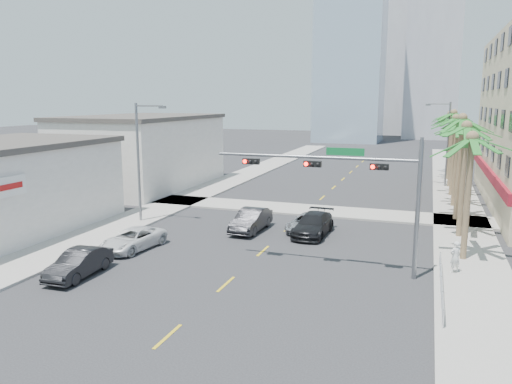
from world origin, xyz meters
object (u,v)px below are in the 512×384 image
traffic_signal_mast (355,180)px  car_lane_center (307,223)px  car_lane_right (313,224)px  pedestrian (455,257)px  car_lane_left (251,220)px  car_parked_mid (79,263)px  car_parked_far (133,239)px

traffic_signal_mast → car_lane_center: bearing=119.7°
car_lane_right → pedestrian: (8.92, -5.40, 0.26)m
car_lane_left → car_parked_mid: bearing=-113.3°
car_lane_right → car_parked_far: bearing=-142.8°
pedestrian → car_lane_left: bearing=-59.2°
car_lane_center → traffic_signal_mast: bearing=-52.8°
car_parked_far → pedestrian: bearing=12.4°
car_lane_center → car_lane_right: bearing=-45.4°
car_parked_mid → pedestrian: (18.82, 6.76, 0.30)m
car_parked_far → car_lane_center: 12.14m
car_lane_left → car_lane_center: size_ratio=1.09×
car_parked_mid → car_lane_left: (5.47, 11.75, 0.08)m
car_lane_center → car_lane_right: 1.09m
car_lane_right → car_lane_center: bearing=129.0°
car_parked_far → car_parked_mid: bearing=-82.5°
car_parked_far → pedestrian: 18.89m
car_parked_far → car_lane_left: car_lane_left is taller
traffic_signal_mast → car_lane_center: 9.83m
car_lane_center → car_lane_right: car_lane_right is taller
traffic_signal_mast → car_lane_center: size_ratio=2.54×
car_lane_left → car_lane_center: (3.77, 1.27, -0.18)m
car_lane_left → car_lane_center: bearing=20.3°
car_lane_left → car_lane_center: car_lane_left is taller
traffic_signal_mast → car_lane_center: traffic_signal_mast is taller
traffic_signal_mast → car_parked_far: bearing=-178.9°
traffic_signal_mast → pedestrian: size_ratio=6.47×
car_lane_left → pedestrian: size_ratio=2.79×
car_parked_mid → car_lane_left: 12.96m
car_lane_left → car_lane_right: (4.43, 0.41, -0.04)m
car_parked_mid → car_lane_right: 15.68m
car_parked_mid → car_lane_center: car_parked_mid is taller
car_lane_left → pedestrian: (13.35, -4.99, 0.22)m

